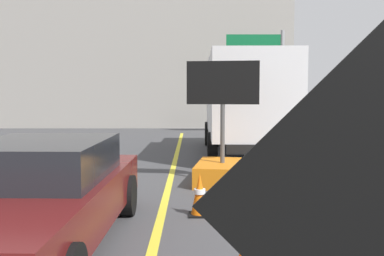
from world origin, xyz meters
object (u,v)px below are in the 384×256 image
Objects in this scene: highway_guide_sign at (264,63)px; arrow_board_trailer at (220,161)px; traffic_cone_mid_lane at (198,195)px; box_truck at (244,101)px; pickup_car at (35,195)px.

arrow_board_trailer is at bearing -103.58° from highway_guide_sign.
arrow_board_trailer is at bearing 78.54° from traffic_cone_mid_lane.
box_truck is 1.42× the size of highway_guide_sign.
highway_guide_sign reaches higher than arrow_board_trailer.
box_truck is 1.39× the size of pickup_car.
traffic_cone_mid_lane is (-0.55, -2.72, -0.13)m from arrow_board_trailer.
highway_guide_sign is at bearing 71.17° from pickup_car.
pickup_car is 17.35m from highway_guide_sign.
pickup_car is at bearing -143.13° from traffic_cone_mid_lane.
arrow_board_trailer is 0.38× the size of box_truck.
highway_guide_sign reaches higher than traffic_cone_mid_lane.
box_truck is at bearing -104.00° from highway_guide_sign.
highway_guide_sign is (5.53, 16.22, 2.72)m from pickup_car.
arrow_board_trailer is 0.54× the size of highway_guide_sign.
pickup_car is (-2.65, -4.30, 0.22)m from arrow_board_trailer.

